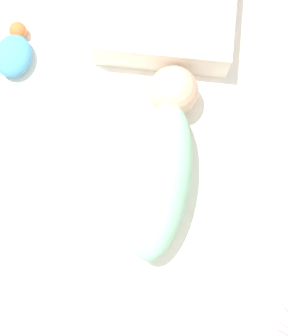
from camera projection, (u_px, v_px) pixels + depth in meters
The scene contains 5 objects.
ground_plane at pixel (132, 171), 1.47m from camera, with size 12.00×12.00×0.00m, color #514C47.
bed_mattress at pixel (131, 165), 1.38m from camera, with size 1.23×1.01×0.19m.
swaddled_baby at pixel (162, 162), 1.21m from camera, with size 0.53×0.18×0.15m.
pillow at pixel (167, 6), 1.32m from camera, with size 0.35×0.38×0.11m.
turtle_plush at pixel (14, 52), 1.32m from camera, with size 0.17×0.10×0.06m.
Camera 1 is at (-0.27, -0.07, 1.45)m, focal length 50.00 mm.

